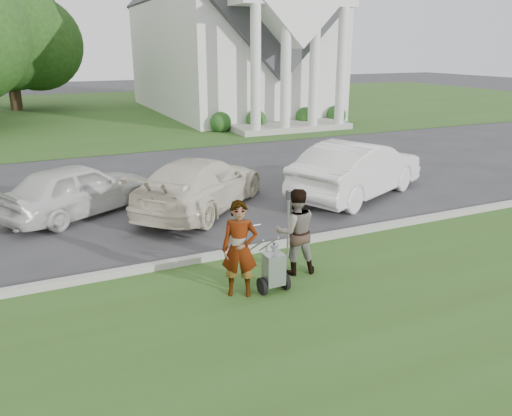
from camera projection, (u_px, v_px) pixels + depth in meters
ground at (242, 267)px, 9.85m from camera, size 120.00×120.00×0.00m
grass_strip at (323, 345)px, 7.25m from camera, size 80.00×7.00×0.01m
church_lawn at (83, 112)px, 33.20m from camera, size 80.00×30.00×0.01m
curb at (232, 253)px, 10.30m from camera, size 80.00×0.18×0.15m
church at (229, 17)px, 31.58m from camera, size 9.19×19.00×24.10m
tree_back at (7, 37)px, 32.74m from camera, size 9.61×7.60×8.89m
striping_cart at (274, 270)px, 8.72m from camera, size 0.53×1.05×0.97m
person_left at (240, 250)px, 8.48m from camera, size 0.73×0.64×1.70m
person_right at (295, 232)px, 9.34m from camera, size 0.91×0.77×1.66m
parking_meter_near at (288, 215)px, 9.99m from camera, size 0.10×0.09×1.45m
car_b at (78, 189)px, 12.72m from camera, size 4.26×3.33×1.36m
car_c at (201, 184)px, 13.14m from camera, size 4.78×4.71×1.38m
car_d at (358, 169)px, 14.28m from camera, size 5.12×3.55×1.60m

